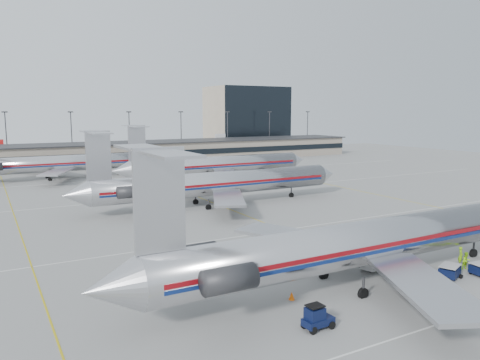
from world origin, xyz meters
TOP-DOWN VIEW (x-y plane):
  - ground at (0.00, 0.00)m, footprint 260.00×260.00m
  - apron_markings at (0.00, 10.00)m, footprint 160.00×0.15m
  - terminal at (0.00, 97.97)m, footprint 162.00×17.00m
  - light_mast_row at (0.00, 112.00)m, footprint 163.60×0.40m
  - distant_building at (62.00, 128.00)m, footprint 30.00×20.00m
  - jet_foreground at (-4.62, -9.13)m, footprint 49.74×29.29m
  - jet_second_row at (-0.91, 28.82)m, footprint 48.43×28.52m
  - jet_third_row at (10.81, 52.60)m, footprint 46.41×28.55m
  - jet_back_row at (-18.67, 73.53)m, footprint 44.73×27.51m
  - tug_left at (-13.69, -14.32)m, footprint 2.30×1.22m
  - tug_center at (-2.76, -13.81)m, footprint 2.16×1.23m
  - cart_inner at (3.53, -12.10)m, footprint 2.57×2.19m
  - belt_loader at (-0.24, -6.79)m, footprint 4.82×2.48m
  - ramp_worker_near at (7.67, -10.21)m, footprint 0.83×0.79m
  - ramp_worker_far at (6.99, -11.32)m, footprint 0.98×0.84m
  - cone_left at (-12.18, -9.16)m, footprint 0.60×0.60m

SIDE VIEW (x-z plane):
  - ground at x=0.00m, z-range 0.00..0.00m
  - apron_markings at x=0.00m, z-range 0.00..0.02m
  - cone_left at x=-12.18m, z-range 0.00..0.68m
  - cart_inner at x=3.53m, z-range 0.04..1.27m
  - belt_loader at x=-0.24m, z-range -0.57..1.89m
  - tug_center at x=-2.76m, z-range -0.07..1.61m
  - tug_left at x=-13.69m, z-range -0.08..1.75m
  - ramp_worker_far at x=6.99m, z-range 0.00..1.74m
  - ramp_worker_near at x=7.67m, z-range 0.00..1.91m
  - terminal at x=0.00m, z-range 0.03..6.28m
  - jet_back_row at x=-18.67m, z-range -2.56..9.67m
  - jet_second_row at x=-0.91m, z-range -2.66..10.02m
  - jet_third_row at x=10.81m, z-range -2.66..10.03m
  - jet_foreground at x=-4.62m, z-range -2.73..10.29m
  - light_mast_row at x=0.00m, z-range 0.94..16.22m
  - distant_building at x=62.00m, z-range 0.00..25.00m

